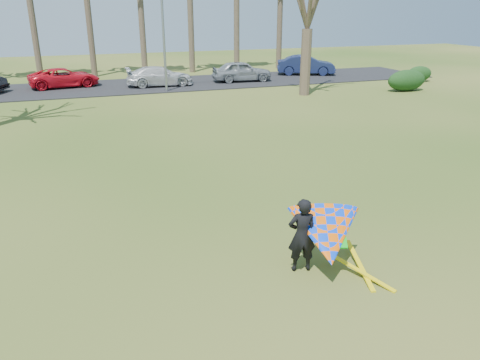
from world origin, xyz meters
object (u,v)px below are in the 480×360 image
object	(u,v)px
car_2	(64,78)
car_4	(242,71)
car_5	(306,65)
car_3	(160,76)
kite_flyer	(325,236)
streetlight	(165,20)

from	to	relation	value
car_2	car_4	size ratio (longest dim) A/B	1.07
car_2	car_5	bearing A→B (deg)	-99.50
car_5	car_4	bearing A→B (deg)	127.58
car_3	kite_flyer	bearing A→B (deg)	179.30
streetlight	car_4	size ratio (longest dim) A/B	1.85
car_3	car_4	xyz separation A→B (m)	(6.09, 0.10, 0.08)
car_4	car_5	distance (m)	6.29
streetlight	car_5	distance (m)	13.15
streetlight	kite_flyer	size ratio (longest dim) A/B	3.35
streetlight	car_5	xyz separation A→B (m)	(12.00, 3.96, -3.65)
car_2	kite_flyer	world-z (taller)	kite_flyer
car_3	car_5	xyz separation A→B (m)	(12.17, 1.71, 0.10)
car_2	car_5	xyz separation A→B (m)	(18.41, 0.06, 0.12)
streetlight	car_2	size ratio (longest dim) A/B	1.73
car_5	car_3	bearing A→B (deg)	120.76
car_2	kite_flyer	size ratio (longest dim) A/B	1.93
car_4	kite_flyer	size ratio (longest dim) A/B	1.81
car_5	kite_flyer	distance (m)	30.12
streetlight	kite_flyer	world-z (taller)	streetlight
streetlight	car_3	size ratio (longest dim) A/B	1.76
car_4	car_5	size ratio (longest dim) A/B	0.94
kite_flyer	car_2	bearing A→B (deg)	100.57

